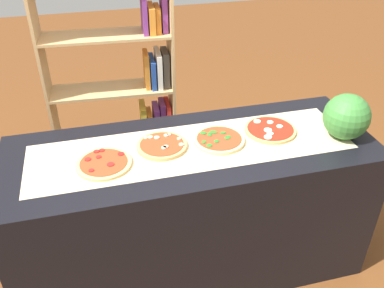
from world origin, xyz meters
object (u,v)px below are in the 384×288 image
at_px(pizza_mozzarella_3, 270,130).
at_px(pizza_mushroom_1, 162,145).
at_px(bookshelf, 131,95).
at_px(watermelon, 347,117).
at_px(pizza_pepperoni_0, 104,163).
at_px(pizza_spinach_2, 219,140).

bearing_deg(pizza_mozzarella_3, pizza_mushroom_1, -179.38).
bearing_deg(bookshelf, watermelon, -45.98).
distance_m(pizza_pepperoni_0, pizza_mushroom_1, 0.32).
height_order(pizza_pepperoni_0, pizza_mushroom_1, pizza_mushroom_1).
height_order(pizza_pepperoni_0, watermelon, watermelon).
distance_m(pizza_pepperoni_0, pizza_mozzarella_3, 0.94).
distance_m(pizza_pepperoni_0, watermelon, 1.31).
bearing_deg(bookshelf, pizza_mozzarella_3, -53.99).
distance_m(pizza_mozzarella_3, bookshelf, 1.17).
bearing_deg(bookshelf, pizza_pepperoni_0, -103.93).
distance_m(pizza_spinach_2, watermelon, 0.70).
relative_size(pizza_spinach_2, watermelon, 1.11).
relative_size(pizza_spinach_2, bookshelf, 0.17).
bearing_deg(pizza_pepperoni_0, pizza_spinach_2, 5.82).
bearing_deg(pizza_pepperoni_0, bookshelf, 76.07).
distance_m(pizza_mushroom_1, watermelon, 1.01).
bearing_deg(pizza_spinach_2, pizza_mushroom_1, 175.99).
xyz_separation_m(pizza_spinach_2, watermelon, (0.68, -0.12, 0.11)).
distance_m(pizza_mushroom_1, bookshelf, 0.96).
bearing_deg(pizza_spinach_2, pizza_mozzarella_3, 5.21).
bearing_deg(pizza_pepperoni_0, pizza_mushroom_1, 15.28).
relative_size(pizza_mushroom_1, bookshelf, 0.17).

